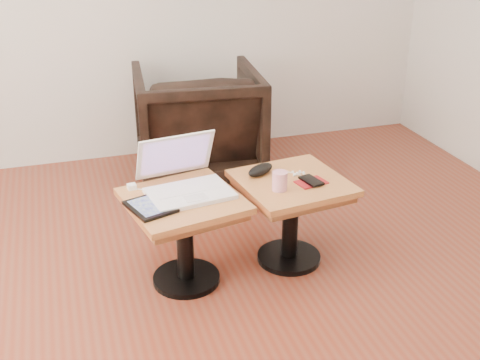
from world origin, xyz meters
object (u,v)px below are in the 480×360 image
object	(u,v)px
side_table_left	(184,219)
side_table_right	(291,201)
striped_cup	(280,181)
armchair	(198,123)
laptop	(185,181)

from	to	relation	value
side_table_left	side_table_right	bearing A→B (deg)	-8.18
striped_cup	armchair	world-z (taller)	armchair
side_table_left	striped_cup	xyz separation A→B (m)	(0.44, -0.05, 0.16)
side_table_left	side_table_right	xyz separation A→B (m)	(0.53, 0.03, 0.00)
laptop	striped_cup	world-z (taller)	laptop
side_table_left	laptop	world-z (taller)	laptop
striped_cup	armchair	xyz separation A→B (m)	(-0.08, 1.24, -0.13)
armchair	side_table_left	bearing A→B (deg)	79.05
side_table_right	laptop	xyz separation A→B (m)	(-0.51, 0.04, 0.16)
laptop	armchair	distance (m)	1.17
side_table_left	striped_cup	size ratio (longest dim) A/B	6.35
striped_cup	armchair	bearing A→B (deg)	93.91
side_table_right	laptop	bearing A→B (deg)	167.72
striped_cup	side_table_right	bearing A→B (deg)	40.75
side_table_left	laptop	xyz separation A→B (m)	(0.03, 0.07, 0.16)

